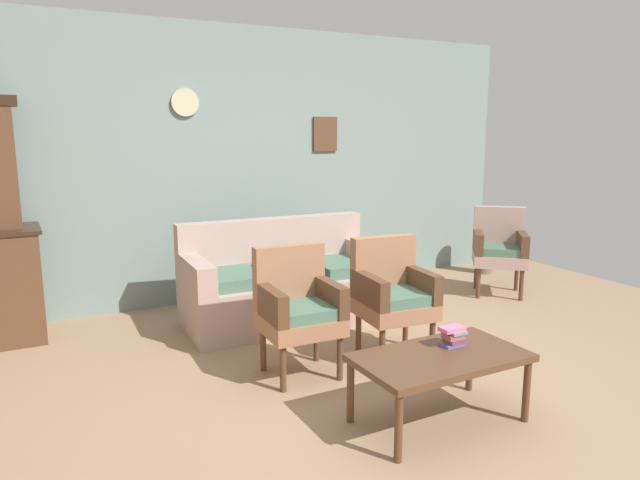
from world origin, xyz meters
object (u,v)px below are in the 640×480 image
armchair_near_cabinet (298,305)px  coffee_table (440,362)px  armchair_by_doorway (392,292)px  book_stack_on_table (454,336)px  floor_vase_by_wall (485,246)px  floral_couch (284,286)px  wingback_chair_by_fireplace (499,247)px

armchair_near_cabinet → coffee_table: size_ratio=0.90×
armchair_near_cabinet → armchair_by_doorway: same height
book_stack_on_table → floor_vase_by_wall: (2.69, 2.55, -0.16)m
floral_couch → floor_vase_by_wall: 2.92m
floor_vase_by_wall → book_stack_on_table: bearing=-136.6°
coffee_table → wingback_chair_by_fireplace: bearing=38.9°
floral_couch → armchair_by_doorway: size_ratio=2.00×
wingback_chair_by_fireplace → armchair_by_doorway: bearing=-155.8°
armchair_by_doorway → wingback_chair_by_fireplace: bearing=24.2°
armchair_near_cabinet → book_stack_on_table: 1.12m
armchair_by_doorway → floor_vase_by_wall: (2.49, 1.62, -0.18)m
wingback_chair_by_fireplace → floral_couch: bearing=174.4°
armchair_near_cabinet → wingback_chair_by_fireplace: (2.75, 0.86, 0.00)m
floral_couch → wingback_chair_by_fireplace: (2.36, -0.23, 0.17)m
armchair_near_cabinet → armchair_by_doorway: 0.78m
armchair_near_cabinet → floor_vase_by_wall: size_ratio=1.39×
armchair_near_cabinet → armchair_by_doorway: (0.78, -0.03, 0.00)m
armchair_by_doorway → book_stack_on_table: (-0.20, -0.92, -0.02)m
floral_couch → coffee_table: (0.03, -2.11, 0.05)m
wingback_chair_by_fireplace → book_stack_on_table: wingback_chair_by_fireplace is taller
book_stack_on_table → armchair_near_cabinet: bearing=121.3°
armchair_near_cabinet → floor_vase_by_wall: 3.64m
floral_couch → floor_vase_by_wall: size_ratio=2.78×
wingback_chair_by_fireplace → coffee_table: size_ratio=0.90×
armchair_near_cabinet → book_stack_on_table: bearing=-58.7°
floor_vase_by_wall → wingback_chair_by_fireplace: bearing=-125.1°
armchair_by_doorway → wingback_chair_by_fireplace: same height
wingback_chair_by_fireplace → book_stack_on_table: 2.83m
floral_couch → armchair_by_doorway: bearing=-71.0°
wingback_chair_by_fireplace → book_stack_on_table: bearing=-140.2°
armchair_near_cabinet → floor_vase_by_wall: armchair_near_cabinet is taller
wingback_chair_by_fireplace → floor_vase_by_wall: 0.92m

